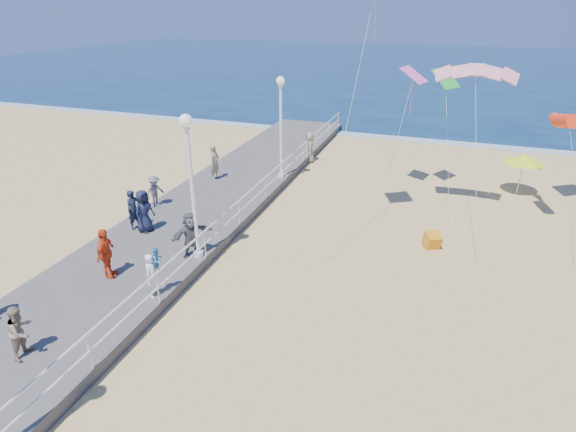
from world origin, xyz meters
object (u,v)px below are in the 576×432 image
(spectator_0, at_px, (134,210))
(spectator_1, at_px, (21,331))
(spectator_2, at_px, (155,191))
(beach_umbrella, at_px, (524,159))
(spectator_5, at_px, (191,234))
(toddler_held, at_px, (157,260))
(spectator_6, at_px, (215,162))
(box_kite, at_px, (432,242))
(beach_walker_c, at_px, (309,147))
(lamp_post_far, at_px, (281,118))
(woman_holding_toddler, at_px, (153,276))
(spectator_3, at_px, (106,254))
(spectator_4, at_px, (144,211))
(lamp_post_mid, at_px, (191,174))

(spectator_0, bearing_deg, spectator_1, -149.55)
(spectator_2, xyz_separation_m, beach_umbrella, (16.24, 8.25, 0.77))
(spectator_5, bearing_deg, spectator_1, -158.80)
(spectator_2, bearing_deg, toddler_held, -128.79)
(spectator_6, relative_size, box_kite, 3.14)
(spectator_0, distance_m, beach_walker_c, 12.65)
(beach_walker_c, height_order, beach_umbrella, beach_umbrella)
(spectator_2, height_order, beach_umbrella, beach_umbrella)
(spectator_2, distance_m, box_kite, 12.44)
(spectator_1, xyz_separation_m, box_kite, (9.94, 10.41, -0.86))
(spectator_0, distance_m, beach_umbrella, 18.91)
(lamp_post_far, distance_m, woman_holding_toddler, 11.98)
(toddler_held, distance_m, box_kite, 10.68)
(beach_walker_c, bearing_deg, spectator_3, -34.71)
(box_kite, bearing_deg, spectator_5, 178.55)
(beach_walker_c, bearing_deg, spectator_0, -43.65)
(spectator_4, distance_m, box_kite, 11.76)
(woman_holding_toddler, relative_size, spectator_1, 0.98)
(lamp_post_mid, relative_size, lamp_post_far, 1.00)
(spectator_2, distance_m, spectator_3, 6.04)
(toddler_held, relative_size, box_kite, 1.40)
(beach_umbrella, bearing_deg, spectator_3, -135.62)
(lamp_post_far, bearing_deg, box_kite, -30.06)
(lamp_post_mid, height_order, box_kite, lamp_post_mid)
(box_kite, relative_size, beach_umbrella, 0.28)
(toddler_held, distance_m, spectator_5, 2.59)
(spectator_2, xyz_separation_m, spectator_3, (1.98, -5.71, 0.17))
(toddler_held, xyz_separation_m, spectator_4, (-3.18, 3.66, -0.37))
(lamp_post_far, distance_m, spectator_1, 15.46)
(lamp_post_mid, relative_size, beach_walker_c, 2.81)
(lamp_post_mid, height_order, beach_walker_c, lamp_post_mid)
(lamp_post_far, bearing_deg, lamp_post_mid, -90.00)
(box_kite, bearing_deg, beach_walker_c, 103.16)
(spectator_5, height_order, beach_umbrella, beach_umbrella)
(spectator_1, distance_m, beach_umbrella, 22.57)
(lamp_post_mid, relative_size, spectator_5, 3.07)
(spectator_0, relative_size, beach_walker_c, 0.90)
(beach_walker_c, bearing_deg, toddler_held, -26.26)
(spectator_1, distance_m, spectator_2, 9.90)
(toddler_held, distance_m, spectator_2, 7.38)
(spectator_0, height_order, spectator_1, spectator_0)
(beach_walker_c, bearing_deg, spectator_6, -57.85)
(lamp_post_mid, height_order, spectator_5, lamp_post_mid)
(lamp_post_mid, height_order, spectator_0, lamp_post_mid)
(lamp_post_mid, xyz_separation_m, beach_umbrella, (12.07, 11.69, -1.75))
(toddler_held, height_order, spectator_0, spectator_0)
(spectator_1, xyz_separation_m, spectator_2, (-2.44, 9.59, -0.02))
(spectator_6, bearing_deg, spectator_0, -178.30)
(toddler_held, distance_m, spectator_1, 4.07)
(lamp_post_mid, height_order, beach_umbrella, lamp_post_mid)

